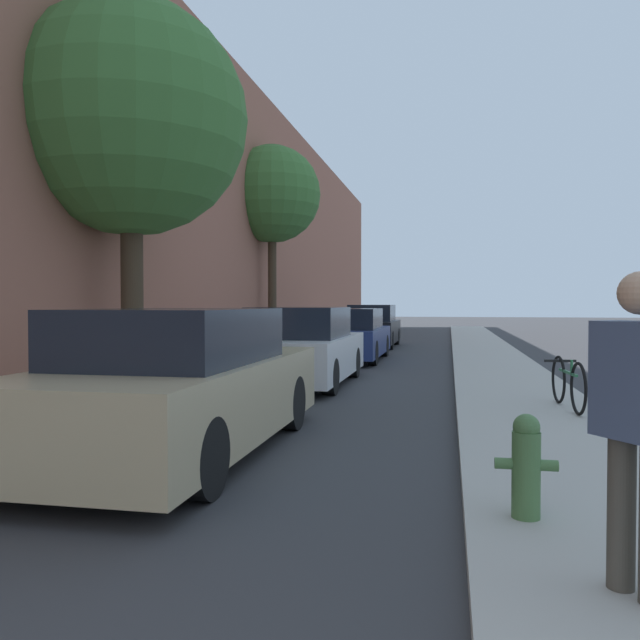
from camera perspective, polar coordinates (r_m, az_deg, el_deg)
The scene contains 13 objects.
ground_plane at distance 15.85m, azimuth 4.95°, elevation -4.19°, with size 120.00×120.00×0.00m, color #333335.
sidewalk_left at distance 16.43m, azimuth -5.17°, elevation -3.78°, with size 2.00×52.00×0.12m.
sidewalk_right at distance 15.78m, azimuth 15.50°, elevation -4.04°, with size 2.00×52.00×0.12m.
building_facade_left at distance 16.98m, azimuth -9.64°, elevation 9.92°, with size 0.70×52.00×8.13m.
parked_car_champagne at distance 6.77m, azimuth -12.28°, elevation -5.74°, with size 1.81×4.64×1.51m.
parked_car_white at distance 12.30m, azimuth -1.63°, elevation -2.54°, with size 1.81×4.30×1.49m.
parked_car_navy at distance 17.54m, azimuth 2.82°, elevation -1.43°, with size 1.73×4.57×1.43m.
parked_car_black at distance 23.12m, azimuth 4.73°, elevation -0.64°, with size 1.71×4.22×1.52m.
street_tree_near at distance 11.10m, azimuth -16.57°, elevation 16.77°, with size 3.73×3.73×6.27m.
street_tree_far at distance 19.71m, azimuth -4.31°, elevation 11.09°, with size 2.94×2.94×6.24m.
fire_hydrant at distance 4.61m, azimuth 17.96°, elevation -12.19°, with size 0.41×0.19×0.70m.
pedestrian at distance 3.53m, azimuth 26.63°, elevation -7.55°, with size 0.43×0.48×1.60m.
bicycle at distance 9.41m, azimuth 21.29°, elevation -5.27°, with size 0.44×1.69×0.69m.
Camera 1 is at (1.79, 0.33, 1.57)m, focal length 35.77 mm.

